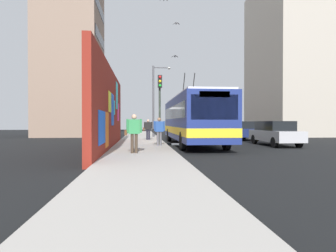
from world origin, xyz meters
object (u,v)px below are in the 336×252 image
(parked_car_navy, at_px, (241,130))
(pedestrian_near_wall, at_px, (134,130))
(parked_car_silver, at_px, (275,133))
(pedestrian_midblock, at_px, (148,128))
(street_lamp, at_px, (155,96))
(parked_car_white, at_px, (223,129))
(parked_car_red, at_px, (210,128))
(pedestrian_at_curb, at_px, (159,129))
(city_bus, at_px, (193,118))
(traffic_light, at_px, (160,97))

(parked_car_navy, distance_m, pedestrian_near_wall, 14.62)
(parked_car_silver, distance_m, pedestrian_near_wall, 10.36)
(pedestrian_midblock, xyz_separation_m, street_lamp, (4.42, -0.79, 2.86))
(parked_car_white, relative_size, street_lamp, 0.75)
(parked_car_silver, xyz_separation_m, parked_car_red, (17.70, 0.00, 0.00))
(pedestrian_at_curb, bearing_deg, pedestrian_near_wall, 161.52)
(pedestrian_near_wall, relative_size, street_lamp, 0.26)
(city_bus, distance_m, parked_car_navy, 7.50)
(parked_car_silver, bearing_deg, parked_car_red, 0.00)
(parked_car_silver, bearing_deg, parked_car_navy, -0.00)
(traffic_light, height_order, street_lamp, street_lamp)
(parked_car_navy, height_order, pedestrian_near_wall, pedestrian_near_wall)
(parked_car_red, height_order, pedestrian_at_curb, pedestrian_at_curb)
(pedestrian_midblock, bearing_deg, parked_car_navy, -78.08)
(parked_car_red, relative_size, pedestrian_at_curb, 2.62)
(parked_car_navy, xyz_separation_m, parked_car_white, (5.81, 0.00, 0.00))
(pedestrian_midblock, distance_m, traffic_light, 3.95)
(parked_car_silver, xyz_separation_m, pedestrian_at_curb, (-1.15, 7.56, 0.27))
(parked_car_navy, relative_size, traffic_light, 1.03)
(parked_car_silver, relative_size, pedestrian_midblock, 2.97)
(pedestrian_near_wall, xyz_separation_m, traffic_light, (6.61, -1.58, 2.00))
(city_bus, distance_m, traffic_light, 2.58)
(city_bus, bearing_deg, parked_car_red, -17.30)
(pedestrian_near_wall, height_order, pedestrian_at_curb, pedestrian_near_wall)
(pedestrian_near_wall, bearing_deg, city_bus, -30.76)
(pedestrian_at_curb, height_order, pedestrian_midblock, pedestrian_at_curb)
(parked_car_silver, height_order, traffic_light, traffic_light)
(pedestrian_near_wall, relative_size, pedestrian_at_curb, 1.06)
(pedestrian_near_wall, height_order, pedestrian_midblock, pedestrian_near_wall)
(parked_car_red, distance_m, traffic_light, 18.07)
(pedestrian_near_wall, height_order, street_lamp, street_lamp)
(pedestrian_at_curb, xyz_separation_m, traffic_light, (2.52, -0.21, 2.07))
(parked_car_red, xyz_separation_m, pedestrian_at_curb, (-18.86, 7.56, 0.27))
(parked_car_navy, xyz_separation_m, street_lamp, (2.72, 7.26, 3.09))
(city_bus, bearing_deg, parked_car_navy, -44.36)
(parked_car_silver, distance_m, parked_car_navy, 6.33)
(pedestrian_near_wall, distance_m, traffic_light, 7.09)
(pedestrian_near_wall, bearing_deg, pedestrian_at_curb, -18.48)
(parked_car_navy, bearing_deg, parked_car_red, 0.00)
(city_bus, xyz_separation_m, parked_car_silver, (-1.01, -5.20, -0.94))
(city_bus, distance_m, pedestrian_midblock, 4.66)
(city_bus, distance_m, parked_car_red, 17.51)
(city_bus, xyz_separation_m, parked_car_navy, (5.32, -5.20, -0.94))
(pedestrian_midblock, xyz_separation_m, traffic_light, (-3.27, -0.70, 2.10))
(pedestrian_near_wall, distance_m, pedestrian_midblock, 9.92)
(parked_car_silver, distance_m, pedestrian_midblock, 9.29)
(city_bus, xyz_separation_m, parked_car_white, (11.13, -5.20, -0.94))
(parked_car_navy, bearing_deg, pedestrian_near_wall, 142.37)
(parked_car_navy, distance_m, street_lamp, 8.35)
(parked_car_silver, height_order, pedestrian_near_wall, pedestrian_near_wall)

